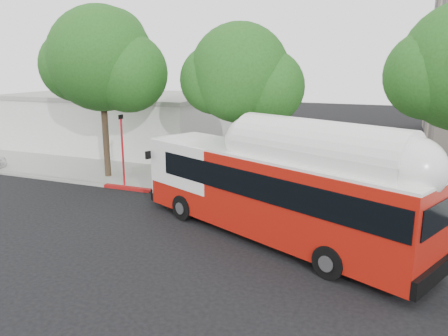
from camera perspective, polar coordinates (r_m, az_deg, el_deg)
The scene contains 9 objects.
ground at distance 17.70m, azimuth -1.71°, elevation -8.38°, with size 120.00×120.00×0.00m, color black.
sidewalk at distance 23.45m, azimuth 4.65°, elevation -2.67°, with size 60.00×5.00×0.15m, color gray.
curb_strip at distance 21.09m, azimuth 2.54°, elevation -4.51°, with size 60.00×0.30×0.15m, color gray.
red_curb_segment at distance 22.21m, azimuth -4.79°, elevation -3.59°, with size 10.00×0.32×0.16m, color maroon.
street_tree_left at distance 25.55m, azimuth -14.82°, elevation 13.12°, with size 6.67×5.80×9.74m.
street_tree_mid at distance 22.29m, azimuth 3.11°, elevation 11.73°, with size 5.75×5.00×8.62m.
low_commercial_bldg at distance 35.87m, azimuth -13.44°, elevation 6.06°, with size 16.20×10.20×4.25m.
transit_bus at distance 16.62m, azimuth 6.48°, elevation -3.38°, with size 12.73×7.37×3.83m.
signal_pole at distance 23.94m, azimuth -13.10°, elevation 2.20°, with size 0.11×0.38×3.97m.
Camera 1 is at (6.60, -15.03, 6.62)m, focal length 35.00 mm.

